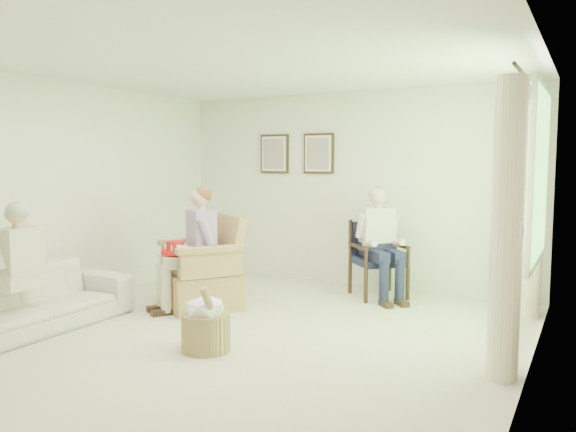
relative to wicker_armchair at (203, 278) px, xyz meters
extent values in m
plane|color=beige|center=(1.01, -0.82, -0.33)|extent=(5.50, 5.50, 0.00)
cube|color=silver|center=(1.01, 1.93, 0.97)|extent=(5.00, 0.04, 2.60)
cube|color=silver|center=(-1.49, -0.82, 0.97)|extent=(0.04, 5.50, 2.60)
cube|color=silver|center=(3.51, -0.82, 0.97)|extent=(0.04, 5.50, 2.60)
cube|color=white|center=(1.01, -0.82, 2.27)|extent=(5.00, 5.50, 0.02)
cube|color=#2D6B23|center=(3.48, 0.38, 1.22)|extent=(0.02, 1.40, 1.50)
cube|color=white|center=(3.47, 0.38, 2.00)|extent=(0.04, 1.52, 0.06)
cube|color=white|center=(3.47, 0.38, 0.44)|extent=(0.04, 1.52, 0.06)
cylinder|color=#382114|center=(3.38, 0.38, 2.02)|extent=(0.03, 2.50, 0.03)
cylinder|color=beige|center=(3.34, -0.60, 0.82)|extent=(0.34, 0.34, 2.30)
cylinder|color=beige|center=(3.34, 1.36, 0.82)|extent=(0.34, 0.34, 2.30)
cube|color=#382114|center=(-0.14, 1.90, 1.45)|extent=(0.45, 0.03, 0.55)
cube|color=silver|center=(-0.14, 1.87, 1.45)|extent=(0.39, 0.01, 0.49)
cube|color=tan|center=(-0.14, 1.87, 1.45)|extent=(0.33, 0.01, 0.43)
cube|color=#382114|center=(0.56, 1.90, 1.45)|extent=(0.45, 0.03, 0.55)
cube|color=silver|center=(0.56, 1.87, 1.45)|extent=(0.39, 0.01, 0.49)
cube|color=tan|center=(0.56, 1.87, 1.45)|extent=(0.33, 0.01, 0.43)
cube|color=tan|center=(0.00, -0.04, -0.13)|extent=(0.78, 0.76, 0.41)
cube|color=beige|center=(0.00, -0.06, 0.13)|extent=(0.61, 0.59, 0.10)
cube|color=tan|center=(0.00, 0.29, 0.41)|extent=(0.72, 0.22, 0.61)
cube|color=tan|center=(-0.36, -0.04, 0.23)|extent=(0.10, 0.70, 0.29)
cube|color=tan|center=(0.36, -0.04, 0.23)|extent=(0.10, 0.70, 0.29)
cylinder|color=black|center=(1.34, 1.17, -0.13)|extent=(0.05, 0.05, 0.40)
cylinder|color=black|center=(1.88, 1.17, -0.13)|extent=(0.05, 0.05, 0.40)
cylinder|color=black|center=(1.34, 1.68, -0.13)|extent=(0.05, 0.05, 0.40)
cylinder|color=black|center=(1.88, 1.68, -0.13)|extent=(0.05, 0.05, 0.40)
cube|color=#191C37|center=(1.61, 1.43, 0.11)|extent=(0.53, 0.51, 0.09)
cube|color=#191C37|center=(1.61, 1.67, 0.36)|extent=(0.49, 0.06, 0.45)
imported|color=beige|center=(-0.94, -1.61, -0.03)|extent=(2.10, 0.82, 0.61)
cube|color=beige|center=(0.00, -0.06, 0.29)|extent=(0.40, 0.26, 0.16)
cube|color=#AB8AC4|center=(0.00, -0.04, 0.57)|extent=(0.39, 0.24, 0.46)
sphere|color=#DDAD8E|center=(0.00, -0.05, 0.94)|extent=(0.21, 0.21, 0.21)
ellipsoid|color=brown|center=(0.00, -0.03, 0.96)|extent=(0.22, 0.22, 0.18)
cube|color=beige|center=(-0.10, -0.28, 0.24)|extent=(0.14, 0.44, 0.13)
cube|color=beige|center=(0.10, -0.28, 0.24)|extent=(0.14, 0.44, 0.13)
cylinder|color=beige|center=(-0.10, -0.48, -0.04)|extent=(0.12, 0.12, 0.52)
cylinder|color=beige|center=(0.10, -0.48, -0.04)|extent=(0.12, 0.12, 0.52)
cube|color=#191A37|center=(1.61, 1.43, 0.27)|extent=(0.40, 0.26, 0.16)
cube|color=silver|center=(1.61, 1.45, 0.55)|extent=(0.39, 0.24, 0.46)
sphere|color=#DDAD8E|center=(1.61, 1.44, 0.92)|extent=(0.21, 0.21, 0.21)
ellipsoid|color=#B7B2AD|center=(1.61, 1.46, 0.94)|extent=(0.22, 0.22, 0.18)
cube|color=#191A37|center=(1.51, 1.21, 0.22)|extent=(0.14, 0.44, 0.13)
cube|color=#191A37|center=(1.71, 1.21, 0.22)|extent=(0.14, 0.44, 0.13)
cylinder|color=#191A37|center=(1.51, 1.01, -0.05)|extent=(0.12, 0.12, 0.50)
cylinder|color=#191A37|center=(1.71, 1.01, -0.05)|extent=(0.12, 0.12, 0.50)
cube|color=beige|center=(-0.94, -1.67, 0.20)|extent=(0.42, 0.26, 0.16)
cube|color=beige|center=(-0.94, -1.65, 0.48)|extent=(0.41, 0.24, 0.46)
sphere|color=#DDAD8E|center=(-0.94, -1.66, 0.85)|extent=(0.21, 0.21, 0.21)
ellipsoid|color=#B7B2AD|center=(-0.94, -1.64, 0.87)|extent=(0.22, 0.22, 0.18)
cube|color=beige|center=(-0.84, -1.89, 0.15)|extent=(0.14, 0.44, 0.13)
cylinder|color=red|center=(-0.15, -0.30, 0.34)|extent=(0.33, 0.33, 0.04)
cylinder|color=red|center=(-0.15, -0.30, 0.40)|extent=(0.20, 0.20, 0.12)
cube|color=white|center=(-0.04, -0.30, 0.40)|extent=(0.04, 0.01, 0.05)
cube|color=white|center=(-0.11, -0.20, 0.40)|extent=(0.02, 0.05, 0.05)
cube|color=white|center=(-0.23, -0.24, 0.40)|extent=(0.04, 0.03, 0.05)
cube|color=white|center=(-0.23, -0.36, 0.40)|extent=(0.04, 0.03, 0.05)
cube|color=white|center=(-0.11, -0.40, 0.40)|extent=(0.02, 0.05, 0.05)
cylinder|color=tan|center=(0.94, -1.21, -0.17)|extent=(0.51, 0.51, 0.34)
ellipsoid|color=white|center=(0.94, -1.21, 0.05)|extent=(0.39, 0.39, 0.23)
cylinder|color=#A57F56|center=(1.04, -1.25, 0.05)|extent=(0.17, 0.31, 0.50)
camera|label=1|loc=(3.91, -5.11, 1.34)|focal=35.00mm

